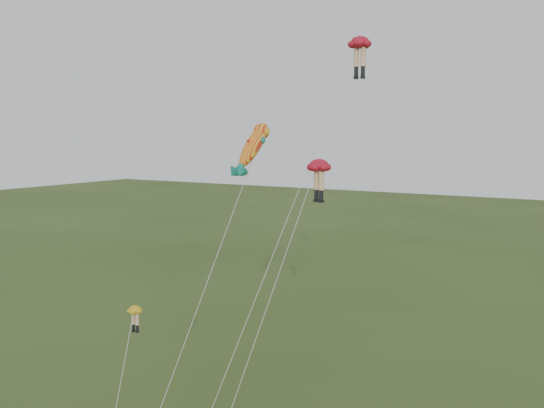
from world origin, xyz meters
The scene contains 4 objects.
legs_kite_red_high centered at (3.68, 12.02, 21.64)m, with size 4.75×12.78×22.59m.
legs_kite_red_mid centered at (3.71, 6.99, 14.98)m, with size 3.11×8.91×15.79m.
legs_kite_yellow centered at (-4.73, 2.33, 7.19)m, with size 2.02×4.71×7.97m.
fish_kite centered at (0.68, 5.70, 16.39)m, with size 2.42×9.96×17.90m.
Camera 1 is at (17.56, -20.59, 17.04)m, focal length 40.00 mm.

